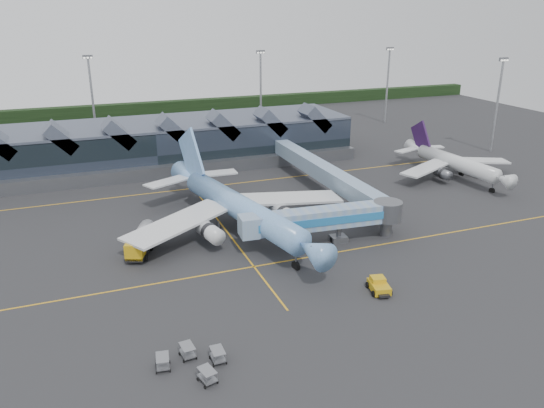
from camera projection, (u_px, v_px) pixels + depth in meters
name	position (u px, v px, depth m)	size (l,w,h in m)	color
ground	(236.00, 244.00, 79.11)	(260.00, 260.00, 0.00)	#262729
taxi_stripes	(218.00, 220.00, 87.87)	(120.00, 60.00, 0.01)	gold
tree_line_far	(136.00, 109.00, 174.78)	(260.00, 4.00, 4.00)	black
terminal	(150.00, 144.00, 117.20)	(90.00, 22.25, 12.52)	black
light_masts	(240.00, 93.00, 136.88)	(132.40, 42.56, 22.45)	gray
main_airliner	(236.00, 205.00, 82.74)	(37.18, 43.40, 14.04)	#6399C9
regional_jet	(453.00, 162.00, 109.70)	(27.23, 29.71, 10.20)	silver
jet_bridge	(333.00, 218.00, 78.36)	(25.34, 5.56, 5.67)	#7696C5
fuel_truck	(142.00, 239.00, 76.22)	(5.60, 9.72, 3.31)	black
pushback_tug	(379.00, 286.00, 65.60)	(3.02, 4.12, 1.69)	gold
baggage_carts	(194.00, 360.00, 51.64)	(6.75, 6.52, 1.36)	gray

